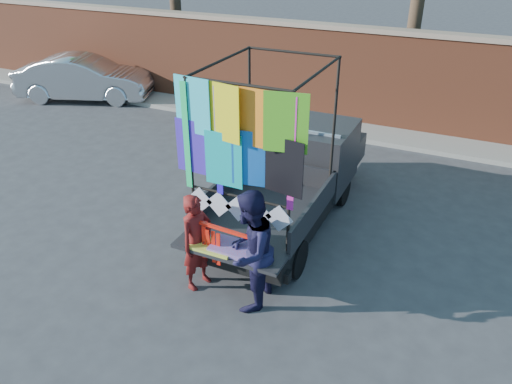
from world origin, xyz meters
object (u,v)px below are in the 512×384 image
at_px(woman, 197,242).
at_px(pickup_truck, 297,172).
at_px(sedan, 85,78).
at_px(man, 250,251).

bearing_deg(woman, pickup_truck, 4.82).
bearing_deg(pickup_truck, woman, -100.52).
bearing_deg(pickup_truck, sedan, 156.62).
relative_size(woman, man, 0.84).
relative_size(sedan, woman, 2.66).
height_order(sedan, man, man).
distance_m(sedan, woman, 10.22).
bearing_deg(pickup_truck, man, -82.55).
bearing_deg(man, pickup_truck, -175.76).
bearing_deg(woman, sedan, 66.19).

